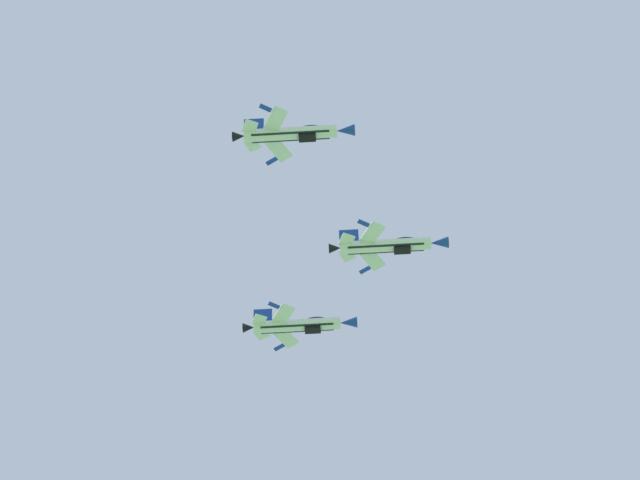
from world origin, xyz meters
name	(u,v)px	position (x,y,z in m)	size (l,w,h in m)	color
fighter_jet_lead	(388,245)	(38.11, 47.26, 134.99)	(14.68, 10.63, 5.16)	white
fighter_jet_left_wing	(299,325)	(32.74, 63.80, 136.47)	(14.68, 10.65, 5.12)	white
fighter_jet_right_wing	(293,133)	(20.46, 39.15, 137.25)	(14.68, 10.61, 5.19)	white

